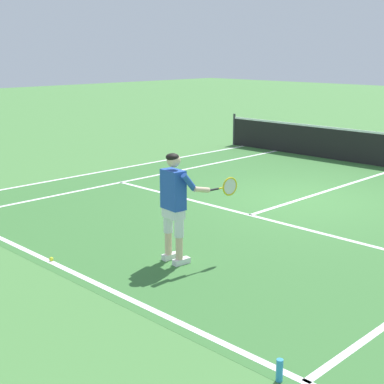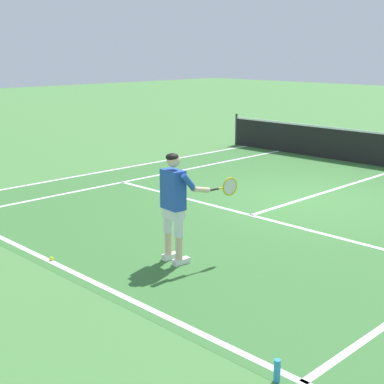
% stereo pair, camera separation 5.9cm
% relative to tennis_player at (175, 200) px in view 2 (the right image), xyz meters
% --- Properties ---
extents(ground_plane, '(80.00, 80.00, 0.00)m').
position_rel_tennis_player_xyz_m(ground_plane, '(-0.81, 4.57, -0.99)').
color(ground_plane, '#477F3D').
extents(court_inner_surface, '(10.98, 10.99, 0.00)m').
position_rel_tennis_player_xyz_m(court_inner_surface, '(-0.81, 3.92, -0.99)').
color(court_inner_surface, '#387033').
rests_on(court_inner_surface, ground).
extents(line_baseline, '(10.98, 0.10, 0.01)m').
position_rel_tennis_player_xyz_m(line_baseline, '(-0.81, -1.37, -0.99)').
color(line_baseline, white).
rests_on(line_baseline, ground).
extents(line_service, '(8.23, 0.10, 0.01)m').
position_rel_tennis_player_xyz_m(line_service, '(-0.81, 2.81, -0.99)').
color(line_service, white).
rests_on(line_service, ground).
extents(line_centre_service, '(0.10, 6.40, 0.01)m').
position_rel_tennis_player_xyz_m(line_centre_service, '(-0.81, 6.01, -0.99)').
color(line_centre_service, white).
rests_on(line_centre_service, ground).
extents(line_singles_left, '(0.10, 10.59, 0.01)m').
position_rel_tennis_player_xyz_m(line_singles_left, '(-4.92, 3.92, -0.99)').
color(line_singles_left, white).
rests_on(line_singles_left, ground).
extents(line_doubles_left, '(0.10, 10.59, 0.01)m').
position_rel_tennis_player_xyz_m(line_doubles_left, '(-6.30, 3.92, -0.99)').
color(line_doubles_left, white).
rests_on(line_doubles_left, ground).
extents(tennis_player, '(0.73, 1.09, 1.71)m').
position_rel_tennis_player_xyz_m(tennis_player, '(0.00, 0.00, 0.00)').
color(tennis_player, white).
rests_on(tennis_player, ground).
extents(tennis_ball_near_feet, '(0.07, 0.07, 0.07)m').
position_rel_tennis_player_xyz_m(tennis_ball_near_feet, '(-1.40, -1.34, -0.96)').
color(tennis_ball_near_feet, '#CCE02D').
rests_on(tennis_ball_near_feet, ground).
extents(water_bottle, '(0.07, 0.07, 0.24)m').
position_rel_tennis_player_xyz_m(water_bottle, '(3.11, -1.54, -0.87)').
color(water_bottle, '#3393D6').
rests_on(water_bottle, ground).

